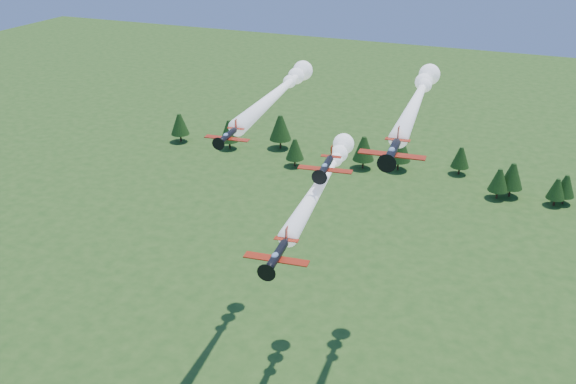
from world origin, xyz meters
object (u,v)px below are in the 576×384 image
at_px(plane_left, 281,89).
at_px(plane_slot, 326,166).
at_px(plane_lead, 325,176).
at_px(plane_right, 418,97).

relative_size(plane_left, plane_slot, 4.80).
height_order(plane_left, plane_slot, plane_left).
relative_size(plane_lead, plane_slot, 5.10).
distance_m(plane_lead, plane_left, 18.98).
height_order(plane_lead, plane_slot, plane_slot).
distance_m(plane_lead, plane_right, 19.22).
xyz_separation_m(plane_left, plane_slot, (13.61, -15.53, -6.05)).
distance_m(plane_left, plane_right, 23.37).
height_order(plane_lead, plane_left, plane_left).
relative_size(plane_right, plane_slot, 4.99).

